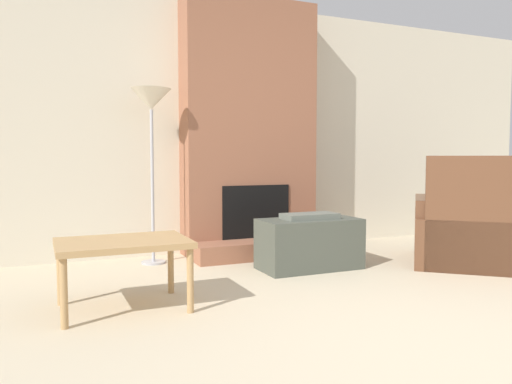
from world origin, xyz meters
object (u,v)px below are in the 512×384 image
Objects in this scene: armchair at (472,233)px; floor_lamp_left at (151,108)px; side_table at (123,248)px; ottoman at (309,243)px.

armchair is 0.86× the size of floor_lamp_left.
side_table is 0.51× the size of floor_lamp_left.
ottoman is at bearing 22.80° from armchair.
ottoman is 0.55× the size of floor_lamp_left.
floor_lamp_left is (-2.66, 1.27, 1.14)m from armchair.
ottoman is 1.90m from floor_lamp_left.
side_table is (-3.13, -0.07, 0.10)m from armchair.
armchair reaches higher than side_table.
floor_lamp_left is at bearing 70.29° from side_table.
ottoman is at bearing -32.78° from floor_lamp_left.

